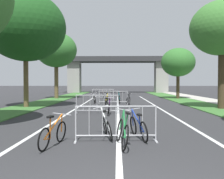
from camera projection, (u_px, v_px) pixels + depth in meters
name	position (u px, v px, depth m)	size (l,w,h in m)	color
grass_verge_left	(50.00, 101.00, 23.32)	(2.57, 49.15, 0.05)	#386B2D
grass_verge_right	(186.00, 101.00, 23.03)	(2.57, 49.15, 0.05)	#386B2D
sidewalk_path_right	(212.00, 101.00, 22.98)	(2.33, 49.15, 0.08)	#ADA89E
lane_stripe_center	(118.00, 107.00, 17.29)	(0.14, 28.43, 0.01)	silver
lane_stripe_right_lane	(158.00, 107.00, 17.23)	(0.14, 28.43, 0.01)	silver
lane_stripe_left_lane	(78.00, 107.00, 17.35)	(0.14, 28.43, 0.01)	silver
overpass_bridge	(118.00, 68.00, 43.56)	(20.85, 3.75, 6.30)	#2D2D30
tree_left_pine_far	(25.00, 27.00, 17.05)	(5.57, 5.57, 7.96)	brown
tree_left_oak_near	(56.00, 50.00, 26.83)	(4.48, 4.48, 7.24)	brown
tree_right_pine_near	(223.00, 29.00, 15.95)	(4.18, 4.18, 7.06)	#3D2D1E
tree_right_cypress_far	(178.00, 63.00, 26.42)	(3.60, 3.60, 5.48)	#3D2D1E
crowd_barrier_nearest	(116.00, 124.00, 7.15)	(2.41, 0.55, 1.05)	#ADADB2
crowd_barrier_second	(97.00, 104.00, 13.71)	(2.41, 0.49, 1.05)	#ADADB2
crowd_barrier_third	(113.00, 98.00, 20.23)	(2.42, 0.57, 1.05)	#ADADB2
crowd_barrier_fourth	(103.00, 94.00, 26.78)	(2.41, 0.54, 1.05)	#ADADB2
bicycle_yellow_0	(107.00, 100.00, 19.87)	(0.54, 1.67, 0.92)	black
bicycle_blue_1	(138.00, 127.00, 7.54)	(0.68, 1.68, 0.90)	black
bicycle_purple_2	(109.00, 108.00, 13.27)	(0.46, 1.65, 0.93)	black
bicycle_red_3	(103.00, 95.00, 27.31)	(0.54, 1.69, 0.85)	black
bicycle_green_4	(122.00, 132.00, 6.66)	(0.47, 1.73, 0.98)	black
bicycle_white_5	(107.00, 126.00, 7.71)	(0.71, 1.67, 0.97)	black
bicycle_orange_6	(53.00, 134.00, 6.60)	(0.62, 1.62, 0.87)	black
bicycle_silver_7	(95.00, 99.00, 20.76)	(0.55, 1.68, 0.91)	black
bicycle_teal_8	(119.00, 99.00, 20.70)	(0.50, 1.63, 1.00)	black
bicycle_black_9	(128.00, 100.00, 19.62)	(0.55, 1.59, 0.94)	black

